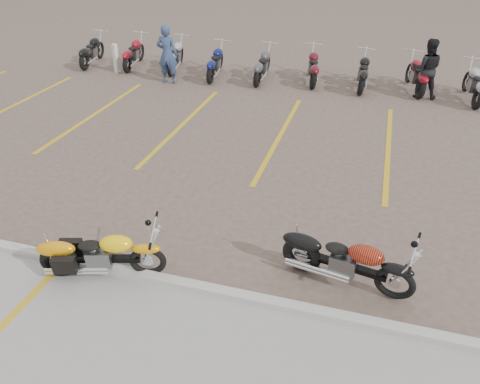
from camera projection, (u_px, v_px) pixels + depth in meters
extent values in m
plane|color=#715B50|center=(234.00, 219.00, 8.78)|extent=(100.00, 100.00, 0.00)
cube|color=#ADAAA3|center=(195.00, 287.00, 7.10)|extent=(60.00, 0.18, 0.12)
torus|color=black|center=(148.00, 261.00, 7.29)|extent=(0.58, 0.26, 0.57)
torus|color=black|center=(61.00, 261.00, 7.29)|extent=(0.63, 0.32, 0.61)
cube|color=black|center=(104.00, 258.00, 7.26)|extent=(1.13, 0.43, 0.09)
cube|color=slate|center=(101.00, 255.00, 7.23)|extent=(0.43, 0.36, 0.30)
ellipsoid|color=yellow|center=(117.00, 242.00, 7.10)|extent=(0.57, 0.42, 0.27)
ellipsoid|color=black|center=(91.00, 244.00, 7.12)|extent=(0.40, 0.32, 0.11)
torus|color=black|center=(395.00, 283.00, 6.83)|extent=(0.61, 0.21, 0.60)
torus|color=black|center=(302.00, 255.00, 7.40)|extent=(0.66, 0.27, 0.64)
cube|color=black|center=(347.00, 265.00, 7.09)|extent=(1.21, 0.33, 0.09)
cube|color=slate|center=(345.00, 262.00, 7.08)|extent=(0.43, 0.34, 0.32)
ellipsoid|color=black|center=(367.00, 253.00, 6.81)|extent=(0.58, 0.39, 0.28)
ellipsoid|color=black|center=(339.00, 247.00, 7.00)|extent=(0.40, 0.30, 0.11)
imported|color=navy|center=(167.00, 54.00, 15.35)|extent=(0.72, 0.50, 1.90)
imported|color=black|center=(426.00, 69.00, 14.11)|extent=(0.89, 0.70, 1.79)
cube|color=silver|center=(116.00, 58.00, 16.59)|extent=(0.19, 0.19, 1.00)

